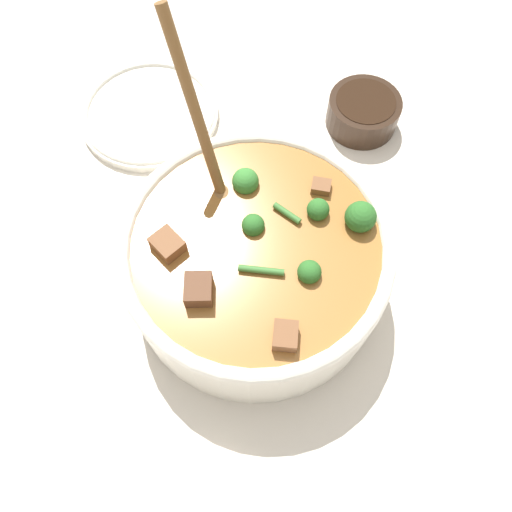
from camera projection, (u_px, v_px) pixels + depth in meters
The scene contains 4 objects.
ground_plane at pixel (256, 281), 0.62m from camera, with size 4.00×4.00×0.00m, color silver.
stew_bowl at pixel (256, 259), 0.56m from camera, with size 0.30×0.30×0.29m.
condiment_bowl at pixel (363, 111), 0.71m from camera, with size 0.10×0.10×0.05m.
empty_plate at pixel (149, 112), 0.73m from camera, with size 0.20×0.20×0.02m.
Camera 1 is at (0.24, -0.04, 0.57)m, focal length 35.00 mm.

